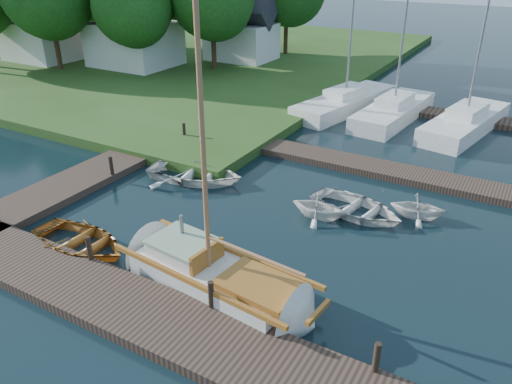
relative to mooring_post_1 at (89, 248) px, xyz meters
The scene contains 23 objects.
ground 5.87m from the mooring_post_1, 59.04° to the left, with size 160.00×160.00×0.00m, color black.
near_dock 3.21m from the mooring_post_1, 18.43° to the right, with size 18.00×2.20×0.30m, color black.
left_dock 8.62m from the mooring_post_1, 125.54° to the left, with size 2.20×18.00×0.30m, color black.
far_dock 12.55m from the mooring_post_1, 66.50° to the left, with size 14.00×1.60×0.30m, color black.
shore 36.80m from the mooring_post_1, 132.80° to the left, with size 50.00×40.00×0.50m, color #284816.
mooring_post_1 is the anchor object (origin of this frame).
mooring_post_2 4.50m from the mooring_post_1, ahead, with size 0.16×0.16×0.80m, color black.
mooring_post_3 9.00m from the mooring_post_1, ahead, with size 0.16×0.16×0.80m, color black.
mooring_post_4 6.40m from the mooring_post_1, 128.66° to the left, with size 0.16×0.16×0.80m, color black.
mooring_post_5 10.77m from the mooring_post_1, 111.80° to the left, with size 0.16×0.16×0.80m, color black.
sailboat 4.20m from the mooring_post_1, 14.40° to the left, with size 7.32×2.70×9.83m.
dinghy 1.32m from the mooring_post_1, 152.86° to the left, with size 2.64×3.69×0.76m, color #965B1B.
tender_a 6.86m from the mooring_post_1, 98.30° to the left, with size 2.95×4.13×0.86m, color beige.
tender_b 8.05m from the mooring_post_1, 52.96° to the left, with size 1.79×2.07×1.09m, color beige.
tender_c 9.44m from the mooring_post_1, 50.97° to the left, with size 2.56×3.59×0.74m, color beige.
tender_d 11.46m from the mooring_post_1, 45.91° to the left, with size 1.70×1.97×1.04m, color beige.
marina_boat_0 19.46m from the mooring_post_1, 87.32° to the left, with size 3.92×8.62×11.13m.
marina_boat_1 19.50m from the mooring_post_1, 78.37° to the left, with size 2.91×7.84×11.42m.
marina_boat_2 20.56m from the mooring_post_1, 67.65° to the left, with size 3.63×8.04×11.68m.
house_a 27.11m from the mooring_post_1, 128.99° to the left, with size 6.30×5.00×6.29m.
house_b 31.47m from the mooring_post_1, 142.77° to the left, with size 5.77×4.50×5.79m.
house_c 29.22m from the mooring_post_1, 112.17° to the left, with size 5.25×4.00×5.28m.
tree_2 24.67m from the mooring_post_1, 128.21° to the left, with size 5.83×5.75×7.82m.
Camera 1 is at (7.81, -13.60, 9.01)m, focal length 35.00 mm.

